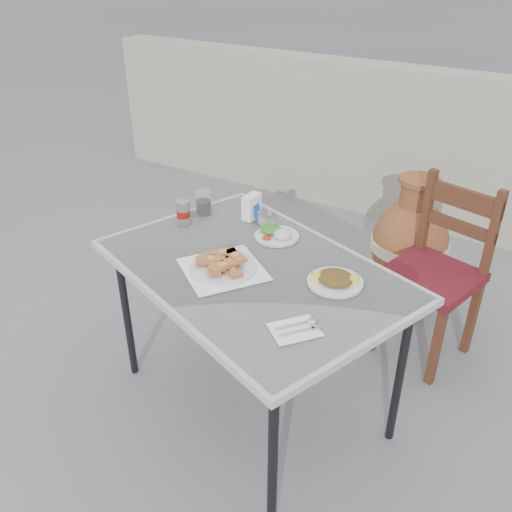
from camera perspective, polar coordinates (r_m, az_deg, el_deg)
The scene contains 13 objects.
ground at distance 2.76m, azimuth -0.03°, elevation -16.28°, with size 80.00×80.00×0.00m, color slate.
cafe_table at distance 2.35m, azimuth -0.37°, elevation -2.24°, with size 1.53×1.27×0.80m.
pide_plate at distance 2.28m, azimuth -3.51°, elevation -0.80°, with size 0.45×0.45×0.07m.
salad_rice_plate at distance 2.54m, azimuth 2.15°, elevation 2.41°, with size 0.21×0.21×0.05m.
salad_chopped_plate at distance 2.22m, azimuth 8.34°, elevation -2.46°, with size 0.23×0.23×0.05m.
soda_can at distance 2.67m, azimuth -7.66°, elevation 4.56°, with size 0.07×0.07×0.12m.
cola_glass at distance 2.77m, azimuth -5.56°, elevation 5.48°, with size 0.08×0.08×0.12m.
napkin_holder at distance 2.70m, azimuth -0.45°, elevation 5.20°, with size 0.07×0.11×0.13m.
condiment_caddy at distance 2.64m, azimuth 1.11°, elevation 3.73°, with size 0.13×0.12×0.07m.
cutlery_napkin at distance 1.97m, azimuth 4.44°, elevation -7.59°, with size 0.21×0.22×0.01m.
chair at distance 2.99m, azimuth 18.44°, elevation -1.48°, with size 0.53×0.53×0.98m.
terracotta_urn at distance 3.47m, azimuth 15.83°, elevation 1.14°, with size 0.47×0.47×0.82m.
back_wall at distance 4.46m, azimuth 17.63°, elevation 10.53°, with size 6.00×0.25×1.20m, color #A19786.
Camera 1 is at (1.01, -1.61, 2.01)m, focal length 38.00 mm.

